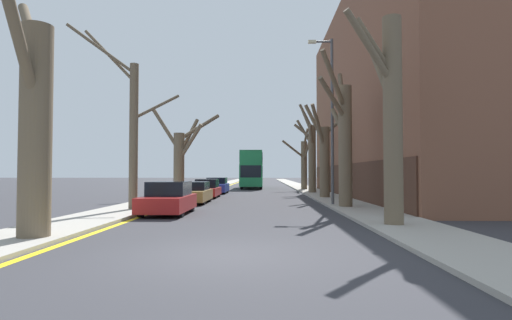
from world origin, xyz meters
TOP-DOWN VIEW (x-y plane):
  - ground_plane at (0.00, 0.00)m, footprint 300.00×300.00m
  - sidewalk_left at (-5.70, 50.00)m, footprint 2.65×120.00m
  - sidewalk_right at (5.70, 50.00)m, footprint 2.65×120.00m
  - building_facade_right at (12.02, 21.76)m, footprint 10.08×30.42m
  - kerb_line_stripe at (-4.20, 50.00)m, footprint 0.24×120.00m
  - street_tree_left_0 at (-5.28, 1.79)m, footprint 2.17×3.83m
  - street_tree_left_1 at (-5.37, 10.00)m, footprint 4.82×2.59m
  - street_tree_left_2 at (-5.08, 19.93)m, footprint 4.78×2.98m
  - street_tree_right_0 at (5.26, 4.59)m, footprint 2.21×3.26m
  - street_tree_right_1 at (5.11, 11.77)m, footprint 2.02×3.71m
  - street_tree_right_2 at (5.28, 19.68)m, footprint 3.82×3.35m
  - street_tree_right_3 at (5.18, 26.90)m, footprint 1.97×3.88m
  - street_tree_right_4 at (5.26, 34.16)m, footprint 3.67×4.40m
  - double_decker_bus at (-0.48, 39.41)m, footprint 2.55×10.46m
  - parked_car_0 at (-3.29, 8.82)m, footprint 1.87×4.06m
  - parked_car_1 at (-3.29, 15.32)m, footprint 1.75×4.37m
  - parked_car_2 at (-3.29, 20.81)m, footprint 1.73×4.20m
  - parked_car_3 at (-3.29, 27.01)m, footprint 1.87×4.32m
  - lamp_post at (4.69, 13.25)m, footprint 1.40×0.20m

SIDE VIEW (x-z plane):
  - ground_plane at x=0.00m, z-range 0.00..0.00m
  - kerb_line_stripe at x=-4.20m, z-range 0.00..0.01m
  - sidewalk_left at x=-5.70m, z-range 0.00..0.12m
  - sidewalk_right at x=5.70m, z-range 0.00..0.12m
  - parked_car_1 at x=-3.29m, z-range -0.03..1.28m
  - parked_car_2 at x=-3.29m, z-range -0.04..1.35m
  - parked_car_3 at x=-3.29m, z-range -0.04..1.40m
  - parked_car_0 at x=-3.29m, z-range -0.04..1.40m
  - double_decker_bus at x=-0.48m, z-range 0.28..4.65m
  - street_tree_left_2 at x=-5.08m, z-range -0.26..6.25m
  - street_tree_right_4 at x=5.26m, z-range -0.22..6.34m
  - street_tree_right_2 at x=5.28m, z-range -0.20..6.54m
  - street_tree_left_0 at x=-5.28m, z-range -0.33..6.95m
  - street_tree_right_1 at x=5.11m, z-range -0.24..7.55m
  - street_tree_right_3 at x=5.18m, z-range -0.41..7.78m
  - street_tree_right_0 at x=5.26m, z-range 0.28..7.42m
  - street_tree_left_1 at x=-5.37m, z-range -0.36..8.44m
  - lamp_post at x=4.69m, z-range 0.47..9.81m
  - building_facade_right at x=12.02m, z-range -0.01..15.43m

